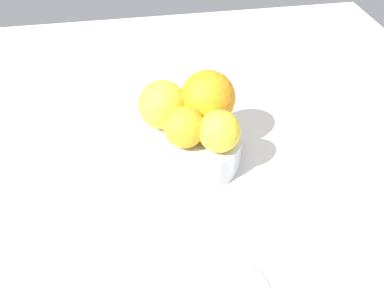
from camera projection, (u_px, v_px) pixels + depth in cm
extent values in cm
cube|color=silver|center=(192.00, 163.00, 67.39)|extent=(110.00, 110.00, 2.00)
cylinder|color=silver|center=(192.00, 157.00, 66.47)|extent=(9.67, 9.67, 0.80)
cylinder|color=silver|center=(192.00, 146.00, 65.02)|extent=(15.60, 15.60, 5.20)
sphere|color=#F9A823|center=(184.00, 127.00, 59.61)|extent=(6.14, 6.14, 6.14)
sphere|color=orange|center=(208.00, 98.00, 62.99)|extent=(8.63, 8.63, 8.63)
sphere|color=yellow|center=(163.00, 105.00, 62.62)|extent=(7.54, 7.54, 7.54)
sphere|color=yellow|center=(219.00, 131.00, 58.91)|extent=(6.21, 6.21, 6.21)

